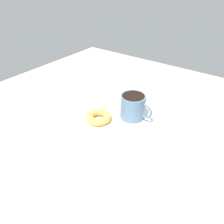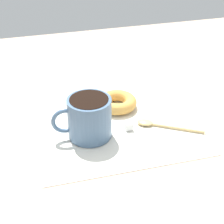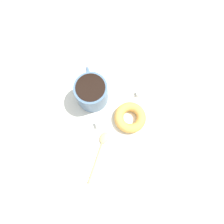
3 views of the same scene
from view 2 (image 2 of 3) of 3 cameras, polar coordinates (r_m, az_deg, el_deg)
ground_plane at (r=85.19cm, az=2.01°, el=-2.29°), size 120.00×120.00×2.00cm
napkin at (r=85.44cm, az=-0.00°, el=-1.21°), size 35.75×35.75×0.30cm
coffee_cup at (r=77.94cm, az=-3.58°, el=-0.77°), size 9.23×12.66×8.93cm
donut at (r=89.04cm, az=0.63°, el=1.49°), size 9.33×9.33×2.78cm
spoon at (r=83.61cm, az=6.63°, el=-1.86°), size 8.89×13.54×0.90cm
sugar_cube at (r=81.98cm, az=2.67°, el=-2.06°), size 1.66×1.66×1.66cm
sugar_cube_extra at (r=91.78cm, az=-4.10°, el=1.95°), size 1.46×1.46×1.46cm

